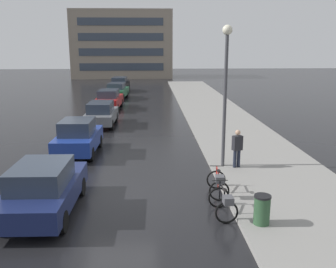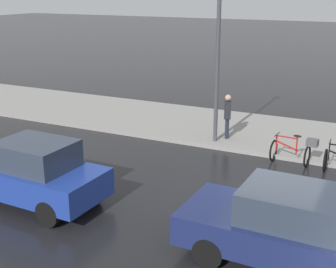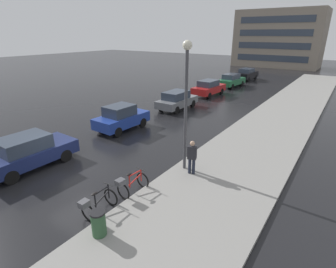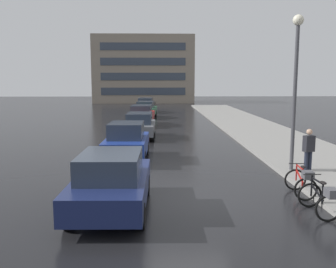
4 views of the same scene
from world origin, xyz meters
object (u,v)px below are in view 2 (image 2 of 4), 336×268
Objects in this scene: bicycle_second at (295,150)px; car_blue at (34,173)px; car_navy at (290,227)px; streetlamp at (218,35)px; pedestrian at (227,115)px.

car_blue is (-5.76, 5.44, 0.34)m from bicycle_second.
car_navy reaches higher than bicycle_second.
streetlamp is (6.39, 4.00, 3.03)m from car_navy.
bicycle_second is 0.83× the size of pedestrian.
car_navy is 6.48m from car_blue.
streetlamp is at bearing -20.90° from car_blue.
streetlamp is at bearing 76.02° from bicycle_second.
streetlamp reaches higher than car_navy.
car_blue is 0.65× the size of streetlamp.
car_navy is 0.73× the size of streetlamp.
pedestrian is (7.03, -2.73, 0.15)m from car_blue.
pedestrian is at bearing 28.44° from car_navy.
bicycle_second is at bearing -115.10° from pedestrian.
car_blue is at bearing 159.10° from streetlamp.
pedestrian reaches higher than bicycle_second.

